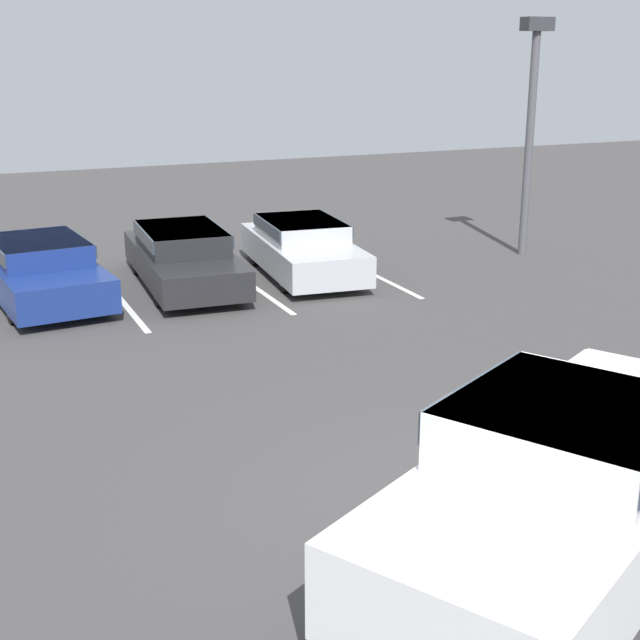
{
  "coord_description": "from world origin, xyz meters",
  "views": [
    {
      "loc": [
        -4.97,
        -6.94,
        4.77
      ],
      "look_at": [
        -0.05,
        4.26,
        1.0
      ],
      "focal_mm": 50.0,
      "sensor_mm": 36.0,
      "label": 1
    }
  ],
  "objects_px": {
    "parked_sedan_b": "(183,255)",
    "light_post": "(531,112)",
    "pickup_truck": "(576,475)",
    "parked_sedan_c": "(302,246)",
    "parked_sedan_a": "(41,269)"
  },
  "relations": [
    {
      "from": "pickup_truck",
      "to": "parked_sedan_b",
      "type": "relative_size",
      "value": 1.26
    },
    {
      "from": "light_post",
      "to": "parked_sedan_b",
      "type": "bearing_deg",
      "value": 177.12
    },
    {
      "from": "parked_sedan_a",
      "to": "parked_sedan_b",
      "type": "relative_size",
      "value": 0.93
    },
    {
      "from": "parked_sedan_b",
      "to": "parked_sedan_c",
      "type": "height_order",
      "value": "parked_sedan_b"
    },
    {
      "from": "parked_sedan_b",
      "to": "light_post",
      "type": "xyz_separation_m",
      "value": [
        8.19,
        -0.41,
        2.68
      ]
    },
    {
      "from": "light_post",
      "to": "parked_sedan_a",
      "type": "bearing_deg",
      "value": 178.05
    },
    {
      "from": "parked_sedan_b",
      "to": "parked_sedan_c",
      "type": "bearing_deg",
      "value": 89.92
    },
    {
      "from": "parked_sedan_a",
      "to": "parked_sedan_c",
      "type": "bearing_deg",
      "value": 83.13
    },
    {
      "from": "parked_sedan_a",
      "to": "light_post",
      "type": "bearing_deg",
      "value": 82.54
    },
    {
      "from": "pickup_truck",
      "to": "parked_sedan_a",
      "type": "height_order",
      "value": "pickup_truck"
    },
    {
      "from": "parked_sedan_a",
      "to": "parked_sedan_c",
      "type": "height_order",
      "value": "parked_sedan_a"
    },
    {
      "from": "pickup_truck",
      "to": "parked_sedan_a",
      "type": "xyz_separation_m",
      "value": [
        -3.52,
        11.51,
        -0.23
      ]
    },
    {
      "from": "pickup_truck",
      "to": "parked_sedan_c",
      "type": "height_order",
      "value": "pickup_truck"
    },
    {
      "from": "pickup_truck",
      "to": "parked_sedan_b",
      "type": "distance_m",
      "value": 11.57
    },
    {
      "from": "parked_sedan_b",
      "to": "pickup_truck",
      "type": "bearing_deg",
      "value": 6.94
    }
  ]
}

